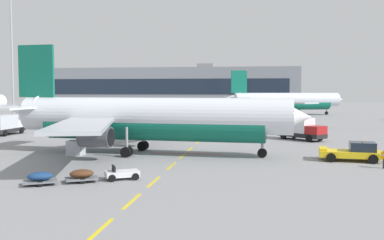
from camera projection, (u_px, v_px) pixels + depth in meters
ground at (356, 139)px, 63.28m from camera, size 400.00×400.00×0.00m
apron_paint_markings at (202, 138)px, 63.80m from camera, size 8.00×96.95×0.01m
airliner_foreground at (147, 118)px, 48.05m from camera, size 34.82×34.53×12.20m
pushback_tug at (353, 152)px, 43.54m from camera, size 6.28×3.72×2.08m
airliner_far_center at (285, 101)px, 122.35m from camera, size 34.32×32.95×12.35m
catering_truck at (300, 128)px, 61.93m from camera, size 6.68×6.61×3.14m
ground_power_truck at (6, 124)px, 68.82m from camera, size 2.86×7.08×3.14m
baggage_train at (82, 175)px, 33.48m from camera, size 8.26×5.38×1.14m
ground_crew_worker at (384, 158)px, 39.37m from camera, size 0.46×0.63×1.70m
uld_cargo_container at (76, 148)px, 47.30m from camera, size 1.63×1.59×1.60m
apron_light_mast_near at (12, 39)px, 97.10m from camera, size 1.80×1.80×30.18m
terminal_satellite at (168, 89)px, 163.66m from camera, size 95.39×18.66×16.68m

